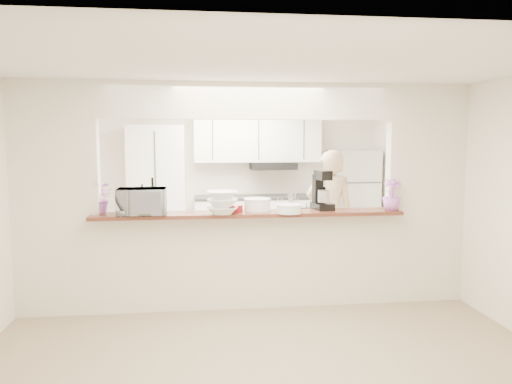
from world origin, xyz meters
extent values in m
plane|color=tan|center=(0.00, 0.00, 0.00)|extent=(6.00, 6.00, 0.00)
cube|color=beige|center=(0.00, 1.55, 0.01)|extent=(5.00, 2.90, 0.01)
cube|color=white|center=(-2.05, 0.00, 1.25)|extent=(0.90, 0.15, 2.50)
cube|color=white|center=(2.05, 0.00, 1.25)|extent=(0.90, 0.15, 2.50)
cube|color=white|center=(0.00, 0.00, 2.30)|extent=(3.20, 0.15, 0.40)
cube|color=white|center=(0.00, 0.00, 0.53)|extent=(3.20, 0.15, 1.05)
cube|color=brown|center=(0.00, -0.05, 1.07)|extent=(3.40, 0.38, 0.04)
cube|color=white|center=(-1.20, 2.70, 1.05)|extent=(0.90, 0.60, 2.10)
cube|color=white|center=(0.45, 2.70, 0.45)|extent=(2.10, 0.60, 0.90)
cube|color=#2F2F32|center=(0.45, 2.70, 0.92)|extent=(2.10, 0.62, 0.04)
cube|color=white|center=(0.45, 2.83, 1.88)|extent=(2.10, 0.35, 0.75)
cube|color=black|center=(0.70, 2.72, 1.44)|extent=(0.75, 0.45, 0.12)
cube|color=black|center=(1.20, 2.40, 0.50)|extent=(0.55, 0.02, 0.55)
cube|color=#B3B2B8|center=(2.05, 2.65, 0.85)|extent=(0.75, 0.70, 1.70)
imported|color=pink|center=(-1.60, 0.04, 1.26)|extent=(0.35, 0.31, 0.34)
cylinder|color=black|center=(-1.05, 0.07, 1.23)|extent=(0.08, 0.08, 0.28)
cylinder|color=black|center=(-1.05, 0.07, 1.42)|extent=(0.03, 0.03, 0.10)
cylinder|color=black|center=(-1.16, 0.07, 1.20)|extent=(0.06, 0.06, 0.23)
cylinder|color=black|center=(-1.16, 0.07, 1.36)|extent=(0.02, 0.02, 0.08)
imported|color=silver|center=(-1.15, -0.10, 1.23)|extent=(0.51, 0.35, 0.28)
imported|color=white|center=(-0.30, -0.17, 1.21)|extent=(0.34, 0.34, 0.24)
cylinder|color=white|center=(0.10, 0.03, 1.16)|extent=(0.29, 0.29, 0.13)
cylinder|color=white|center=(0.10, 0.03, 1.22)|extent=(0.31, 0.31, 0.01)
cylinder|color=white|center=(0.42, -0.19, 1.13)|extent=(0.27, 0.27, 0.09)
cylinder|color=white|center=(0.42, -0.19, 1.18)|extent=(0.28, 0.28, 0.01)
cylinder|color=maroon|center=(-0.15, -0.03, 1.13)|extent=(0.16, 0.16, 0.08)
cylinder|color=#BFB287|center=(0.05, 0.08, 1.13)|extent=(0.16, 0.16, 0.08)
cube|color=silver|center=(0.45, 0.05, 1.10)|extent=(0.24, 0.18, 0.01)
cube|color=white|center=(0.45, 0.05, 1.13)|extent=(0.11, 0.11, 0.05)
cube|color=black|center=(0.85, 0.05, 1.13)|extent=(0.23, 0.32, 0.07)
cube|color=black|center=(0.83, 0.15, 1.32)|extent=(0.14, 0.12, 0.32)
cube|color=black|center=(0.85, 0.04, 1.48)|extent=(0.16, 0.27, 0.11)
cylinder|color=#B7B7BC|center=(0.86, -0.01, 1.25)|extent=(0.15, 0.15, 0.14)
imported|color=#BC66BE|center=(1.60, -0.13, 1.27)|extent=(0.23, 0.23, 0.36)
imported|color=tan|center=(1.20, 1.00, 0.87)|extent=(0.67, 0.47, 1.73)
camera|label=1|loc=(-0.58, -5.45, 1.91)|focal=35.00mm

